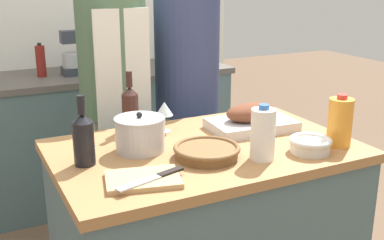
{
  "coord_description": "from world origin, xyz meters",
  "views": [
    {
      "loc": [
        -0.87,
        -1.64,
        1.55
      ],
      "look_at": [
        0.0,
        0.12,
        0.94
      ],
      "focal_mm": 45.0,
      "sensor_mm": 36.0,
      "label": 1
    }
  ],
  "objects_px": {
    "wine_glass_left": "(164,109)",
    "stand_mixer": "(76,56)",
    "mixing_bowl": "(310,144)",
    "person_cook_guest": "(187,94)",
    "cutting_board": "(143,179)",
    "juice_jug": "(340,122)",
    "milk_jug": "(263,134)",
    "wine_bottle_dark": "(130,108)",
    "stock_pot": "(140,134)",
    "wicker_basket": "(207,151)",
    "condiment_bottle_tall": "(181,55)",
    "person_cook_aproned": "(114,93)",
    "condiment_bottle_short": "(41,61)",
    "wine_bottle_green": "(83,138)",
    "knife_chef": "(154,178)",
    "roasting_pan": "(252,120)"
  },
  "relations": [
    {
      "from": "mixing_bowl",
      "to": "person_cook_guest",
      "type": "relative_size",
      "value": 0.11
    },
    {
      "from": "roasting_pan",
      "to": "milk_jug",
      "type": "bearing_deg",
      "value": -116.68
    },
    {
      "from": "wicker_basket",
      "to": "stock_pot",
      "type": "relative_size",
      "value": 1.29
    },
    {
      "from": "wine_glass_left",
      "to": "condiment_bottle_short",
      "type": "distance_m",
      "value": 1.32
    },
    {
      "from": "cutting_board",
      "to": "wine_bottle_dark",
      "type": "distance_m",
      "value": 0.57
    },
    {
      "from": "cutting_board",
      "to": "mixing_bowl",
      "type": "relative_size",
      "value": 1.69
    },
    {
      "from": "stock_pot",
      "to": "stand_mixer",
      "type": "relative_size",
      "value": 0.7
    },
    {
      "from": "cutting_board",
      "to": "juice_jug",
      "type": "bearing_deg",
      "value": -1.32
    },
    {
      "from": "mixing_bowl",
      "to": "person_cook_aproned",
      "type": "xyz_separation_m",
      "value": [
        -0.47,
        1.04,
        0.03
      ]
    },
    {
      "from": "person_cook_aproned",
      "to": "person_cook_guest",
      "type": "distance_m",
      "value": 0.43
    },
    {
      "from": "milk_jug",
      "to": "wine_bottle_green",
      "type": "xyz_separation_m",
      "value": [
        -0.62,
        0.25,
        0.0
      ]
    },
    {
      "from": "roasting_pan",
      "to": "knife_chef",
      "type": "height_order",
      "value": "roasting_pan"
    },
    {
      "from": "mixing_bowl",
      "to": "juice_jug",
      "type": "bearing_deg",
      "value": 4.16
    },
    {
      "from": "wine_glass_left",
      "to": "wicker_basket",
      "type": "bearing_deg",
      "value": -86.74
    },
    {
      "from": "stand_mixer",
      "to": "person_cook_guest",
      "type": "xyz_separation_m",
      "value": [
        0.46,
        -0.73,
        -0.14
      ]
    },
    {
      "from": "milk_jug",
      "to": "condiment_bottle_short",
      "type": "relative_size",
      "value": 0.99
    },
    {
      "from": "juice_jug",
      "to": "condiment_bottle_short",
      "type": "xyz_separation_m",
      "value": [
        -0.88,
        1.76,
        0.04
      ]
    },
    {
      "from": "milk_jug",
      "to": "wine_bottle_dark",
      "type": "relative_size",
      "value": 0.8
    },
    {
      "from": "wicker_basket",
      "to": "milk_jug",
      "type": "height_order",
      "value": "milk_jug"
    },
    {
      "from": "wicker_basket",
      "to": "person_cook_aproned",
      "type": "relative_size",
      "value": 0.15
    },
    {
      "from": "stock_pot",
      "to": "milk_jug",
      "type": "xyz_separation_m",
      "value": [
        0.38,
        -0.29,
        0.03
      ]
    },
    {
      "from": "stock_pot",
      "to": "mixing_bowl",
      "type": "distance_m",
      "value": 0.67
    },
    {
      "from": "wicker_basket",
      "to": "condiment_bottle_tall",
      "type": "distance_m",
      "value": 1.79
    },
    {
      "from": "condiment_bottle_short",
      "to": "mixing_bowl",
      "type": "bearing_deg",
      "value": -67.81
    },
    {
      "from": "cutting_board",
      "to": "milk_jug",
      "type": "height_order",
      "value": "milk_jug"
    },
    {
      "from": "juice_jug",
      "to": "person_cook_guest",
      "type": "distance_m",
      "value": 1.03
    },
    {
      "from": "stock_pot",
      "to": "milk_jug",
      "type": "bearing_deg",
      "value": -37.34
    },
    {
      "from": "stock_pot",
      "to": "juice_jug",
      "type": "distance_m",
      "value": 0.81
    },
    {
      "from": "mixing_bowl",
      "to": "knife_chef",
      "type": "bearing_deg",
      "value": 179.92
    },
    {
      "from": "juice_jug",
      "to": "wine_glass_left",
      "type": "xyz_separation_m",
      "value": [
        -0.57,
        0.48,
        0.0
      ]
    },
    {
      "from": "milk_jug",
      "to": "condiment_bottle_short",
      "type": "bearing_deg",
      "value": 106.35
    },
    {
      "from": "juice_jug",
      "to": "wine_bottle_green",
      "type": "relative_size",
      "value": 0.82
    },
    {
      "from": "person_cook_guest",
      "to": "cutting_board",
      "type": "bearing_deg",
      "value": -130.19
    },
    {
      "from": "milk_jug",
      "to": "knife_chef",
      "type": "relative_size",
      "value": 0.8
    },
    {
      "from": "cutting_board",
      "to": "person_cook_guest",
      "type": "relative_size",
      "value": 0.18
    },
    {
      "from": "wine_bottle_green",
      "to": "wine_bottle_dark",
      "type": "bearing_deg",
      "value": 46.76
    },
    {
      "from": "person_cook_aproned",
      "to": "stock_pot",
      "type": "bearing_deg",
      "value": -99.61
    },
    {
      "from": "wine_bottle_dark",
      "to": "person_cook_guest",
      "type": "xyz_separation_m",
      "value": [
        0.49,
        0.44,
        -0.09
      ]
    },
    {
      "from": "cutting_board",
      "to": "person_cook_aproned",
      "type": "xyz_separation_m",
      "value": [
        0.22,
        1.01,
        0.05
      ]
    },
    {
      "from": "person_cook_aproned",
      "to": "juice_jug",
      "type": "bearing_deg",
      "value": -58.43
    },
    {
      "from": "cutting_board",
      "to": "stock_pot",
      "type": "distance_m",
      "value": 0.31
    },
    {
      "from": "stand_mixer",
      "to": "mixing_bowl",
      "type": "bearing_deg",
      "value": -73.85
    },
    {
      "from": "cutting_board",
      "to": "stock_pot",
      "type": "xyz_separation_m",
      "value": [
        0.1,
        0.29,
        0.06
      ]
    },
    {
      "from": "roasting_pan",
      "to": "person_cook_aproned",
      "type": "relative_size",
      "value": 0.23
    },
    {
      "from": "mixing_bowl",
      "to": "cutting_board",
      "type": "bearing_deg",
      "value": 177.44
    },
    {
      "from": "wine_bottle_dark",
      "to": "condiment_bottle_tall",
      "type": "xyz_separation_m",
      "value": [
        0.82,
        1.22,
        -0.0
      ]
    },
    {
      "from": "stand_mixer",
      "to": "condiment_bottle_short",
      "type": "xyz_separation_m",
      "value": [
        -0.22,
        0.03,
        -0.02
      ]
    },
    {
      "from": "milk_jug",
      "to": "wine_bottle_dark",
      "type": "xyz_separation_m",
      "value": [
        -0.33,
        0.55,
        0.01
      ]
    },
    {
      "from": "wine_glass_left",
      "to": "stand_mixer",
      "type": "height_order",
      "value": "stand_mixer"
    },
    {
      "from": "wicker_basket",
      "to": "stock_pot",
      "type": "height_order",
      "value": "stock_pot"
    }
  ]
}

